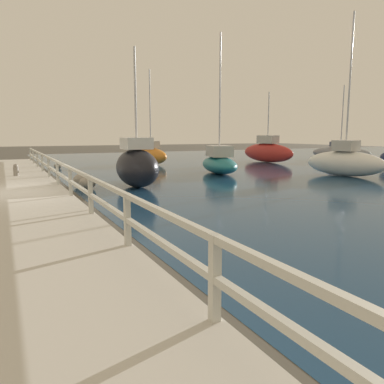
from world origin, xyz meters
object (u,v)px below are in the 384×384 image
Objects in this scene: sailboat_gray at (340,152)px; sailboat_teal at (219,162)px; sailboat_red at (267,152)px; mooring_bollard at (16,170)px; sailboat_white at (345,162)px; sailboat_black at (137,166)px; sailboat_orange at (151,155)px.

sailboat_gray is 15.27m from sailboat_teal.
mooring_bollard is at bearing -169.85° from sailboat_red.
sailboat_black is at bearing 161.83° from sailboat_white.
sailboat_red is at bearing 164.48° from sailboat_gray.
sailboat_teal reaches higher than sailboat_black.
sailboat_orange reaches higher than sailboat_red.
sailboat_white is (6.24, -11.64, 0.05)m from sailboat_orange.
mooring_bollard is 0.08× the size of sailboat_orange.
mooring_bollard is at bearing 147.41° from sailboat_white.
sailboat_white is at bearing -145.63° from sailboat_gray.
sailboat_gray is at bearing -22.82° from sailboat_orange.
sailboat_gray is at bearing -10.57° from sailboat_red.
sailboat_teal is at bearing -93.70° from sailboat_orange.
sailboat_white is at bearing -19.26° from mooring_bollard.
sailboat_white reaches higher than sailboat_gray.
sailboat_white is (5.10, -4.04, 0.13)m from sailboat_teal.
sailboat_white is at bearing -22.28° from sailboat_teal.
sailboat_teal reaches higher than sailboat_orange.
mooring_bollard is 0.07× the size of sailboat_teal.
sailboat_white is at bearing -4.92° from sailboat_black.
sailboat_gray reaches higher than mooring_bollard.
sailboat_teal is at bearing -147.45° from sailboat_red.
mooring_bollard is 6.18m from sailboat_black.
sailboat_black reaches higher than sailboat_red.
sailboat_red is at bearing 13.49° from mooring_bollard.
sailboat_orange is at bearing 66.54° from sailboat_black.
sailboat_orange reaches higher than sailboat_gray.
sailboat_gray is 0.92× the size of sailboat_orange.
sailboat_black is at bearing -125.57° from sailboat_orange.
sailboat_teal is 0.92× the size of sailboat_white.
sailboat_teal is at bearing 28.35° from sailboat_black.
sailboat_orange is (8.97, 6.33, 0.16)m from mooring_bollard.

